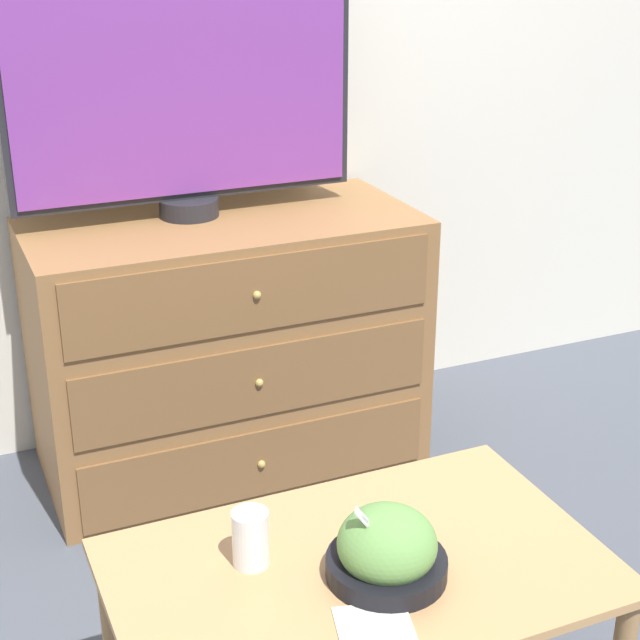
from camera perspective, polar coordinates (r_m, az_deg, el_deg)
ground_plane at (r=3.54m, az=-4.64°, el=-5.13°), size 12.00×12.00×0.00m
wall_back at (r=3.18m, az=-5.56°, el=16.31°), size 12.00×0.05×2.60m
dresser at (r=3.06m, az=-5.42°, el=-1.45°), size 1.16×0.59×0.81m
tv at (r=2.88m, az=-8.04°, el=13.72°), size 1.02×0.18×0.78m
coffee_table at (r=2.01m, az=2.29°, el=-15.51°), size 0.97×0.61×0.46m
takeout_bowl at (r=1.92m, az=3.91°, el=-13.24°), size 0.23×0.23×0.17m
drink_cup at (r=1.96m, az=-4.06°, el=-12.72°), size 0.07×0.07×0.12m
napkin at (r=1.83m, az=3.24°, el=-17.52°), size 0.17×0.17×0.00m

